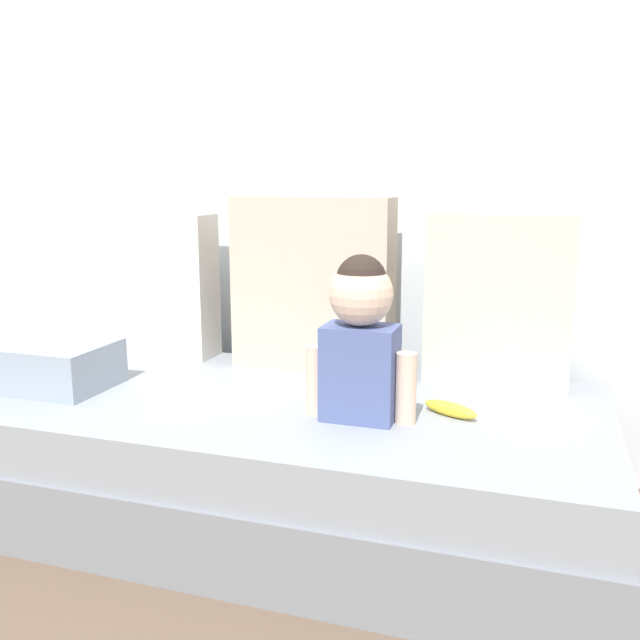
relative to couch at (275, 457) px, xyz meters
name	(u,v)px	position (x,y,z in m)	size (l,w,h in m)	color
ground_plane	(276,513)	(0.00, 0.00, -0.19)	(12.00, 12.00, 0.00)	brown
back_wall	(333,124)	(0.00, 0.60, 1.04)	(5.21, 0.10, 2.46)	silver
couch	(275,457)	(0.00, 0.00, 0.00)	(2.01, 0.94, 0.38)	gray
throw_pillow_left	(155,285)	(-0.62, 0.37, 0.46)	(0.46, 0.16, 0.53)	silver
throw_pillow_center	(313,284)	(0.00, 0.37, 0.49)	(0.55, 0.16, 0.59)	#C1B29E
throw_pillow_right	(498,300)	(0.62, 0.37, 0.47)	(0.45, 0.16, 0.55)	beige
toddler	(361,334)	(0.29, -0.10, 0.43)	(0.31, 0.17, 0.46)	#4C5B93
banana	(451,409)	(0.53, 0.00, 0.21)	(0.17, 0.04, 0.04)	yellow
folded_blanket	(48,365)	(-0.73, -0.12, 0.26)	(0.40, 0.28, 0.14)	#8E9EB2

